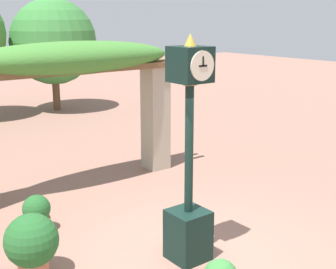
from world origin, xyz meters
TOP-DOWN VIEW (x-y plane):
  - ground_plane at (0.00, 0.00)m, footprint 60.00×60.00m
  - pedestal_clock at (-0.12, 0.05)m, footprint 0.55×0.55m
  - pergola at (0.00, 3.94)m, footprint 5.34×1.12m
  - potted_plant_near_right at (-2.20, 0.99)m, footprint 0.77×0.77m
  - potted_plant_far_left at (-1.58, 2.36)m, footprint 0.48×0.48m

SIDE VIEW (x-z plane):
  - ground_plane at x=0.00m, z-range 0.00..0.00m
  - potted_plant_far_left at x=-1.58m, z-range 0.00..0.65m
  - potted_plant_near_right at x=-2.20m, z-range 0.05..1.00m
  - pedestal_clock at x=-0.12m, z-range -0.34..3.05m
  - pergola at x=0.00m, z-range 0.81..3.94m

